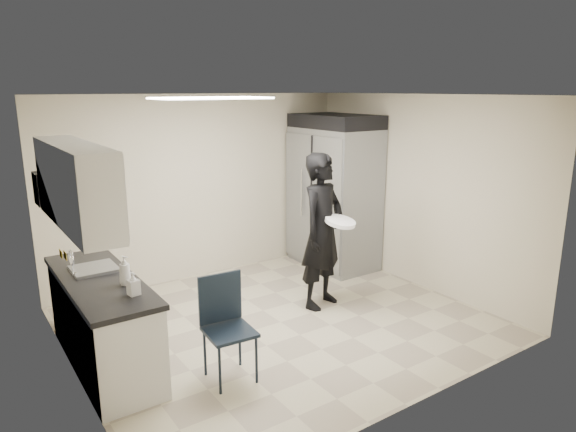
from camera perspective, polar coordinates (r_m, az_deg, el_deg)
floor at (r=6.16m, az=-0.83°, el=-11.70°), size 4.50×4.50×0.00m
ceiling at (r=5.55m, az=-0.93°, el=13.28°), size 4.50×4.50×0.00m
back_wall at (r=7.42m, az=-9.47°, el=3.18°), size 4.50×0.00×4.50m
left_wall at (r=4.89m, az=-23.45°, el=-3.46°), size 0.00×4.00×4.00m
right_wall at (r=7.18m, az=14.27°, el=2.56°), size 0.00×4.00×4.00m
ceiling_panel at (r=5.60m, az=-8.52°, el=12.83°), size 1.20×0.60×0.02m
lower_counter at (r=5.43m, az=-19.84°, el=-11.24°), size 0.60×1.90×0.86m
countertop at (r=5.26m, az=-20.25°, el=-6.74°), size 0.64×1.95×0.05m
sink at (r=5.50m, az=-20.70°, el=-6.04°), size 0.42×0.40×0.14m
faucet at (r=5.42m, az=-22.88°, el=-4.88°), size 0.02×0.02×0.24m
upper_cabinets at (r=4.99m, az=-22.54°, el=3.19°), size 0.35×1.80×0.75m
towel_dispenser at (r=6.13m, az=-25.28°, el=2.80°), size 0.22×0.30×0.35m
notice_sticker_left at (r=5.01m, az=-23.53°, el=-4.03°), size 0.00×0.12×0.07m
notice_sticker_right at (r=5.21m, az=-23.93°, el=-3.87°), size 0.00×0.12×0.07m
commercial_fridge at (r=7.83m, az=5.13°, el=2.02°), size 0.80×1.35×2.10m
fridge_compressor at (r=7.68m, az=5.31°, el=10.44°), size 0.80×1.35×0.20m
folding_chair at (r=4.89m, az=-6.51°, el=-12.69°), size 0.46×0.46×0.96m
man_tuxedo at (r=6.31m, az=3.85°, el=-1.70°), size 0.82×0.67×1.93m
bucket_lid at (r=6.15m, az=5.83°, el=-0.62°), size 0.47×0.47×0.05m
soap_bottle_a at (r=4.96m, az=-17.68°, el=-5.78°), size 0.14×0.14×0.28m
soap_bottle_b at (r=4.71m, az=-16.81°, el=-7.21°), size 0.11×0.11×0.21m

